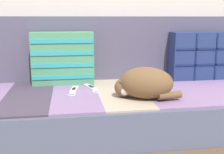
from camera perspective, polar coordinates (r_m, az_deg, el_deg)
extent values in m
cube|color=brown|center=(1.88, 1.25, -11.94)|extent=(2.03, 0.89, 0.19)
cube|color=#4C5166|center=(1.81, 1.28, -6.13)|extent=(1.99, 0.88, 0.21)
cube|color=#423847|center=(1.75, -16.48, -3.49)|extent=(0.27, 0.79, 0.01)
cube|color=gray|center=(1.73, -7.51, -3.23)|extent=(0.27, 0.79, 0.01)
cube|color=tan|center=(1.76, 1.40, -2.89)|extent=(0.27, 0.79, 0.01)
cube|color=gray|center=(1.83, 9.84, -2.51)|extent=(0.27, 0.79, 0.01)
cube|color=gray|center=(1.93, 17.52, -2.11)|extent=(0.27, 0.79, 0.01)
cube|color=#514C60|center=(2.10, -0.52, 5.99)|extent=(1.99, 0.14, 0.46)
cube|color=navy|center=(2.17, 17.78, 4.16)|extent=(0.47, 0.13, 0.34)
cube|color=navy|center=(2.12, 18.50, 2.38)|extent=(0.45, 0.01, 0.01)
cube|color=navy|center=(2.08, 16.71, 3.89)|extent=(0.01, 0.01, 0.33)
cube|color=navy|center=(2.11, 18.70, 5.43)|extent=(0.45, 0.01, 0.01)
cube|color=navy|center=(2.15, 20.44, 3.90)|extent=(0.01, 0.01, 0.33)
cube|color=#4C9366|center=(1.94, -9.95, 3.80)|extent=(0.41, 0.13, 0.35)
cube|color=teal|center=(1.89, -9.84, -0.06)|extent=(0.41, 0.01, 0.02)
cube|color=teal|center=(1.88, -9.93, 2.31)|extent=(0.41, 0.01, 0.02)
cube|color=teal|center=(1.87, -10.01, 4.71)|extent=(0.41, 0.01, 0.02)
cube|color=teal|center=(1.86, -10.10, 7.14)|extent=(0.41, 0.01, 0.02)
ellipsoid|color=brown|center=(1.58, 6.94, -1.18)|extent=(0.35, 0.30, 0.18)
sphere|color=brown|center=(1.60, 2.33, -2.14)|extent=(0.11, 0.11, 0.11)
sphere|color=white|center=(1.58, 2.54, -2.68)|extent=(0.06, 0.06, 0.06)
ellipsoid|color=white|center=(1.54, 5.83, -2.56)|extent=(0.09, 0.05, 0.08)
cylinder|color=brown|center=(1.56, 11.62, -3.67)|extent=(0.14, 0.06, 0.04)
cone|color=brown|center=(1.56, 2.19, -0.26)|extent=(0.04, 0.04, 0.04)
cone|color=brown|center=(1.62, 2.50, 0.18)|extent=(0.04, 0.04, 0.04)
cube|color=white|center=(1.80, -4.41, -2.15)|extent=(0.08, 0.16, 0.02)
cube|color=black|center=(1.78, -4.27, -1.90)|extent=(0.04, 0.06, 0.00)
cube|color=black|center=(1.86, -5.29, -1.67)|extent=(0.03, 0.02, 0.02)
torus|color=silver|center=(1.71, -3.12, -3.08)|extent=(0.06, 0.06, 0.01)
cube|color=white|center=(1.75, -7.69, -2.60)|extent=(0.06, 0.15, 0.02)
cube|color=black|center=(1.74, -7.75, -2.35)|extent=(0.03, 0.05, 0.00)
cube|color=black|center=(1.82, -7.36, -2.07)|extent=(0.03, 0.01, 0.02)
torus|color=silver|center=(1.67, -8.18, -3.61)|extent=(0.06, 0.06, 0.01)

